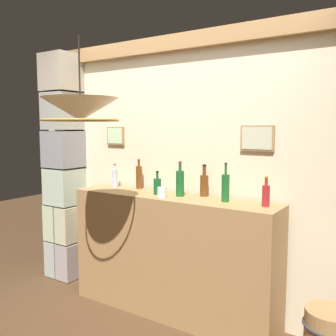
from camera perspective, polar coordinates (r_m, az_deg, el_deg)
name	(u,v)px	position (r m, az deg, el deg)	size (l,w,h in m)	color
panelled_rear_partition	(188,164)	(3.47, 3.00, 0.60)	(3.78, 0.15, 2.50)	beige
stone_pillar	(66,168)	(4.29, -15.21, 0.04)	(0.38, 0.39, 2.43)	#A3ADA4
bar_shelf_unit	(171,255)	(3.41, 0.48, -13.14)	(1.92, 0.41, 1.07)	#9E7547
liquor_bottle_port	(139,177)	(3.66, -4.43, -1.33)	(0.06, 0.06, 0.29)	brown
liquor_bottle_gin	(266,195)	(2.93, 14.64, -3.96)	(0.06, 0.06, 0.23)	#A42125
liquor_bottle_scotch	(180,183)	(3.25, 1.83, -2.25)	(0.07, 0.07, 0.30)	#175623
liquor_bottle_rum	(115,178)	(3.79, -8.06, -1.46)	(0.05, 0.05, 0.23)	silver
liquor_bottle_mezcal	(157,186)	(3.34, -1.63, -2.74)	(0.07, 0.07, 0.21)	#175325
liquor_bottle_tequila	(225,187)	(3.05, 8.72, -2.92)	(0.06, 0.06, 0.31)	#1A5924
liquor_bottle_vodka	(204,184)	(3.27, 5.51, -2.47)	(0.07, 0.07, 0.28)	#5D3313
glass_tumbler_rocks	(162,192)	(3.21, -0.94, -3.71)	(0.08, 0.08, 0.09)	silver
pendant_lamp	(80,110)	(2.83, -13.15, 8.54)	(0.56, 0.56, 0.61)	#EFE5C6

